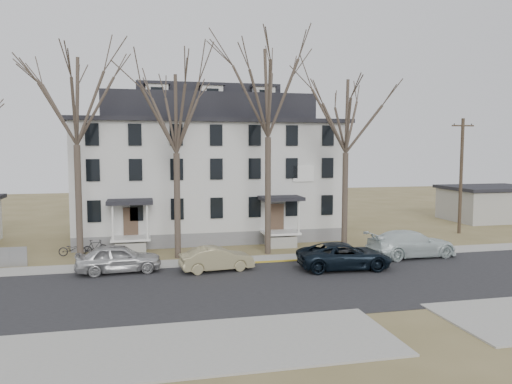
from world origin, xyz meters
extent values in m
plane|color=olive|center=(0.00, 0.00, 0.00)|extent=(120.00, 120.00, 0.00)
cube|color=#27272A|center=(0.00, 2.00, 0.00)|extent=(120.00, 10.00, 0.04)
cube|color=#A09F97|center=(0.00, 8.00, 0.00)|extent=(120.00, 2.00, 0.08)
cube|color=#A09F97|center=(-8.00, -5.00, 0.00)|extent=(20.00, 5.00, 0.08)
cube|color=gold|center=(5.00, 7.10, 0.00)|extent=(14.00, 0.25, 0.06)
cube|color=slate|center=(-2.00, 18.00, 0.50)|extent=(20.00, 10.00, 1.00)
cube|color=silver|center=(-2.00, 18.00, 5.00)|extent=(20.00, 10.00, 8.00)
cube|color=black|center=(-2.00, 18.00, 9.10)|extent=(20.80, 10.80, 0.30)
cube|color=black|center=(-2.00, 18.00, 10.25)|extent=(16.00, 7.00, 2.00)
cube|color=black|center=(-2.00, 18.00, 11.65)|extent=(11.00, 4.50, 0.80)
cube|color=white|center=(-8.00, 12.04, 1.00)|extent=(2.60, 2.00, 0.16)
cube|color=white|center=(2.50, 12.04, 1.00)|extent=(2.60, 2.00, 0.16)
cube|color=white|center=(4.50, 12.92, 5.20)|extent=(1.60, 0.08, 1.20)
cube|color=#A09F97|center=(26.00, 20.00, 1.50)|extent=(8.00, 6.00, 3.00)
cube|color=black|center=(26.00, 20.00, 3.20)|extent=(8.50, 6.50, 0.30)
cylinder|color=#473B31|center=(-11.00, 9.80, 3.64)|extent=(0.40, 0.40, 7.28)
cylinder|color=#473B31|center=(-5.00, 9.80, 3.38)|extent=(0.40, 0.40, 6.76)
cylinder|color=#473B31|center=(1.00, 9.80, 3.90)|extent=(0.40, 0.40, 7.80)
cylinder|color=#473B31|center=(6.50, 9.80, 3.38)|extent=(0.40, 0.40, 6.76)
cylinder|color=#3D3023|center=(18.50, 14.00, 4.75)|extent=(0.28, 0.28, 9.50)
cube|color=#3D3023|center=(18.50, 14.00, 8.90)|extent=(2.00, 0.12, 0.12)
imported|color=#B5B5B5|center=(-8.55, 6.61, 0.81)|extent=(4.87, 2.21, 1.62)
imported|color=#998E65|center=(-3.05, 5.76, 0.69)|extent=(4.35, 1.94, 1.39)
imported|color=black|center=(4.32, 4.56, 0.77)|extent=(5.67, 2.89, 1.53)
imported|color=silver|center=(9.82, 6.62, 0.86)|extent=(6.03, 2.74, 1.71)
imported|color=black|center=(-11.72, 11.73, 0.46)|extent=(1.76, 0.69, 0.91)
imported|color=black|center=(-10.30, 11.78, 0.50)|extent=(1.73, 1.04, 1.01)
camera|label=1|loc=(-7.09, -22.30, 7.13)|focal=35.00mm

